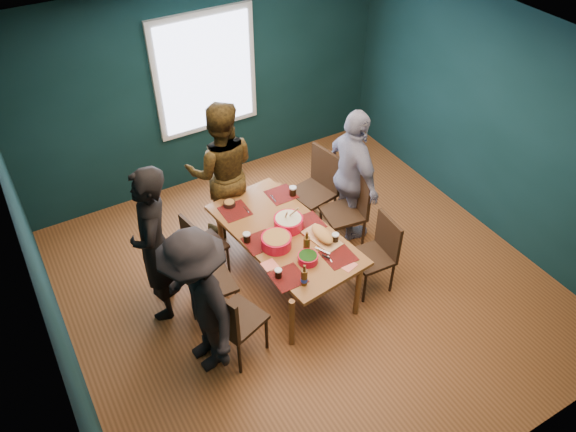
# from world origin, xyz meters

# --- Properties ---
(room) EXTENTS (5.01, 5.01, 2.71)m
(room) POSITION_xyz_m (0.00, 0.27, 1.37)
(room) COLOR brown
(room) RESTS_ON ground
(dining_table) EXTENTS (1.12, 1.91, 0.69)m
(dining_table) POSITION_xyz_m (-0.16, 0.23, 0.62)
(dining_table) COLOR brown
(dining_table) RESTS_ON floor
(chair_left_far) EXTENTS (0.44, 0.44, 0.84)m
(chair_left_far) POSITION_xyz_m (-0.94, 0.75, 0.49)
(chair_left_far) COLOR #311D10
(chair_left_far) RESTS_ON floor
(chair_left_mid) EXTENTS (0.44, 0.44, 0.93)m
(chair_left_mid) POSITION_xyz_m (-1.14, 0.16, 0.54)
(chair_left_mid) COLOR #311D10
(chair_left_mid) RESTS_ON floor
(chair_left_near) EXTENTS (0.57, 0.57, 0.99)m
(chair_left_near) POSITION_xyz_m (-1.13, -0.44, 0.58)
(chair_left_near) COLOR #311D10
(chair_left_near) RESTS_ON floor
(chair_right_far) EXTENTS (0.54, 0.54, 1.03)m
(chair_right_far) POSITION_xyz_m (0.69, 0.88, 0.60)
(chair_right_far) COLOR #311D10
(chair_right_far) RESTS_ON floor
(chair_right_mid) EXTENTS (0.51, 0.51, 0.99)m
(chair_right_mid) POSITION_xyz_m (0.81, 0.37, 0.58)
(chair_right_mid) COLOR #311D10
(chair_right_mid) RESTS_ON floor
(chair_right_near) EXTENTS (0.44, 0.44, 0.91)m
(chair_right_near) POSITION_xyz_m (0.68, -0.35, 0.53)
(chair_right_near) COLOR #311D10
(chair_right_near) RESTS_ON floor
(person_far_left) EXTENTS (0.63, 0.76, 1.80)m
(person_far_left) POSITION_xyz_m (-1.48, 0.51, 0.90)
(person_far_left) COLOR black
(person_far_left) RESTS_ON floor
(person_back) EXTENTS (1.04, 0.94, 1.76)m
(person_back) POSITION_xyz_m (-0.36, 1.34, 0.88)
(person_back) COLOR black
(person_back) RESTS_ON floor
(person_right) EXTENTS (0.50, 1.03, 1.70)m
(person_right) POSITION_xyz_m (0.92, 0.51, 0.85)
(person_right) COLOR white
(person_right) RESTS_ON floor
(person_near_left) EXTENTS (0.71, 1.11, 1.64)m
(person_near_left) POSITION_xyz_m (-1.38, -0.33, 0.82)
(person_near_left) COLOR black
(person_near_left) RESTS_ON floor
(bowl_salad) EXTENTS (0.32, 0.32, 0.13)m
(bowl_salad) POSITION_xyz_m (-0.33, 0.09, 0.76)
(bowl_salad) COLOR red
(bowl_salad) RESTS_ON dining_table
(bowl_dumpling) EXTENTS (0.32, 0.32, 0.30)m
(bowl_dumpling) POSITION_xyz_m (-0.07, 0.29, 0.76)
(bowl_dumpling) COLOR red
(bowl_dumpling) RESTS_ON dining_table
(bowl_herbs) EXTENTS (0.21, 0.21, 0.09)m
(bowl_herbs) POSITION_xyz_m (-0.17, -0.26, 0.74)
(bowl_herbs) COLOR red
(bowl_herbs) RESTS_ON dining_table
(cutting_board) EXTENTS (0.30, 0.55, 0.12)m
(cutting_board) POSITION_xyz_m (0.14, -0.05, 0.74)
(cutting_board) COLOR tan
(cutting_board) RESTS_ON dining_table
(small_bowl) EXTENTS (0.14, 0.14, 0.06)m
(small_bowl) POSITION_xyz_m (-0.46, 0.94, 0.72)
(small_bowl) COLOR black
(small_bowl) RESTS_ON dining_table
(beer_bottle_a) EXTENTS (0.07, 0.07, 0.25)m
(beer_bottle_a) POSITION_xyz_m (-0.36, -0.50, 0.78)
(beer_bottle_a) COLOR #492B0D
(beer_bottle_a) RESTS_ON dining_table
(beer_bottle_b) EXTENTS (0.07, 0.07, 0.27)m
(beer_bottle_b) POSITION_xyz_m (-0.11, -0.14, 0.79)
(beer_bottle_b) COLOR #492B0D
(beer_bottle_b) RESTS_ON dining_table
(cola_glass_a) EXTENTS (0.07, 0.07, 0.10)m
(cola_glass_a) POSITION_xyz_m (-0.53, -0.30, 0.74)
(cola_glass_a) COLOR black
(cola_glass_a) RESTS_ON dining_table
(cola_glass_b) EXTENTS (0.08, 0.08, 0.11)m
(cola_glass_b) POSITION_xyz_m (0.23, -0.16, 0.75)
(cola_glass_b) COLOR black
(cola_glass_b) RESTS_ON dining_table
(cola_glass_c) EXTENTS (0.08, 0.08, 0.12)m
(cola_glass_c) POSITION_xyz_m (0.25, 0.75, 0.75)
(cola_glass_c) COLOR black
(cola_glass_c) RESTS_ON dining_table
(cola_glass_d) EXTENTS (0.08, 0.08, 0.11)m
(cola_glass_d) POSITION_xyz_m (-0.57, 0.31, 0.75)
(cola_glass_d) COLOR black
(cola_glass_d) RESTS_ON dining_table
(napkin_a) EXTENTS (0.14, 0.14, 0.00)m
(napkin_a) POSITION_xyz_m (0.16, 0.31, 0.69)
(napkin_a) COLOR #FF7D6B
(napkin_a) RESTS_ON dining_table
(napkin_b) EXTENTS (0.15, 0.15, 0.00)m
(napkin_b) POSITION_xyz_m (-0.53, -0.11, 0.69)
(napkin_b) COLOR #FF7D6B
(napkin_b) RESTS_ON dining_table
(napkin_c) EXTENTS (0.19, 0.19, 0.00)m
(napkin_c) POSITION_xyz_m (0.15, -0.50, 0.69)
(napkin_c) COLOR #FF7D6B
(napkin_c) RESTS_ON dining_table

